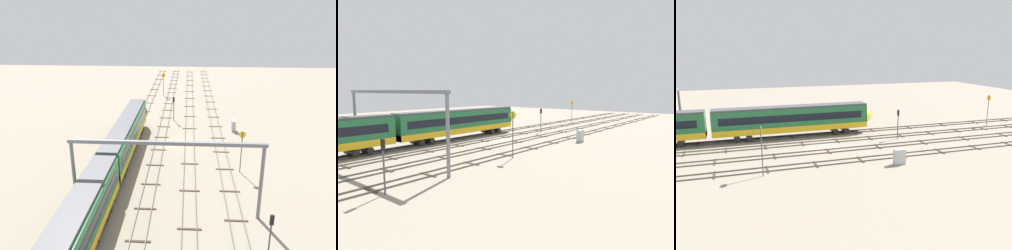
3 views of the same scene
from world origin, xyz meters
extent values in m
plane|color=gray|center=(0.00, 0.00, 0.00)|extent=(154.43, 154.43, 0.00)
cube|color=#59544C|center=(0.00, -7.79, 0.08)|extent=(138.43, 0.07, 0.16)
cube|color=#59544C|center=(0.00, -6.36, 0.08)|extent=(138.43, 0.07, 0.16)
cube|color=#473828|center=(-25.95, -7.08, 0.04)|extent=(0.24, 2.40, 0.08)
cube|color=#473828|center=(-20.19, -7.08, 0.04)|extent=(0.24, 2.40, 0.08)
cube|color=#473828|center=(-14.42, -7.08, 0.04)|extent=(0.24, 2.40, 0.08)
cube|color=#473828|center=(-8.65, -7.08, 0.04)|extent=(0.24, 2.40, 0.08)
cube|color=#473828|center=(-2.88, -7.08, 0.04)|extent=(0.24, 2.40, 0.08)
cube|color=#473828|center=(2.88, -7.08, 0.04)|extent=(0.24, 2.40, 0.08)
cube|color=#473828|center=(8.65, -7.08, 0.04)|extent=(0.24, 2.40, 0.08)
cube|color=#473828|center=(14.42, -7.08, 0.04)|extent=(0.24, 2.40, 0.08)
cube|color=#473828|center=(20.19, -7.08, 0.04)|extent=(0.24, 2.40, 0.08)
cube|color=#473828|center=(25.95, -7.08, 0.04)|extent=(0.24, 2.40, 0.08)
cube|color=#473828|center=(31.72, -7.08, 0.04)|extent=(0.24, 2.40, 0.08)
cube|color=#473828|center=(37.49, -7.08, 0.04)|extent=(0.24, 2.40, 0.08)
cube|color=#473828|center=(43.26, -7.08, 0.04)|extent=(0.24, 2.40, 0.08)
cube|color=#473828|center=(49.03, -7.08, 0.04)|extent=(0.24, 2.40, 0.08)
cube|color=#473828|center=(54.79, -7.08, 0.04)|extent=(0.24, 2.40, 0.08)
cube|color=#473828|center=(60.56, -7.08, 0.04)|extent=(0.24, 2.40, 0.08)
cube|color=#473828|center=(66.33, -7.08, 0.04)|extent=(0.24, 2.40, 0.08)
cube|color=#59544C|center=(0.00, -3.08, 0.08)|extent=(138.43, 0.07, 0.16)
cube|color=#59544C|center=(0.00, -1.64, 0.08)|extent=(138.43, 0.07, 0.16)
cube|color=#473828|center=(-21.86, -2.36, 0.04)|extent=(0.24, 2.40, 0.08)
cube|color=#473828|center=(-14.57, -2.36, 0.04)|extent=(0.24, 2.40, 0.08)
cube|color=#473828|center=(-7.29, -2.36, 0.04)|extent=(0.24, 2.40, 0.08)
cube|color=#473828|center=(0.00, -2.36, 0.04)|extent=(0.24, 2.40, 0.08)
cube|color=#473828|center=(7.29, -2.36, 0.04)|extent=(0.24, 2.40, 0.08)
cube|color=#473828|center=(14.57, -2.36, 0.04)|extent=(0.24, 2.40, 0.08)
cube|color=#473828|center=(21.86, -2.36, 0.04)|extent=(0.24, 2.40, 0.08)
cube|color=#473828|center=(29.14, -2.36, 0.04)|extent=(0.24, 2.40, 0.08)
cube|color=#473828|center=(36.43, -2.36, 0.04)|extent=(0.24, 2.40, 0.08)
cube|color=#473828|center=(43.71, -2.36, 0.04)|extent=(0.24, 2.40, 0.08)
cube|color=#473828|center=(51.00, -2.36, 0.04)|extent=(0.24, 2.40, 0.08)
cube|color=#473828|center=(58.28, -2.36, 0.04)|extent=(0.24, 2.40, 0.08)
cube|color=#473828|center=(65.57, -2.36, 0.04)|extent=(0.24, 2.40, 0.08)
cube|color=#59544C|center=(0.00, 1.64, 0.08)|extent=(138.43, 0.07, 0.16)
cube|color=#59544C|center=(0.00, 3.08, 0.08)|extent=(138.43, 0.07, 0.16)
cube|color=#473828|center=(-23.96, 2.36, 0.04)|extent=(0.24, 2.40, 0.08)
cube|color=#473828|center=(-18.63, 2.36, 0.04)|extent=(0.24, 2.40, 0.08)
cube|color=#473828|center=(-13.31, 2.36, 0.04)|extent=(0.24, 2.40, 0.08)
cube|color=#473828|center=(-7.99, 2.36, 0.04)|extent=(0.24, 2.40, 0.08)
cube|color=#473828|center=(-2.66, 2.36, 0.04)|extent=(0.24, 2.40, 0.08)
cube|color=#473828|center=(2.66, 2.36, 0.04)|extent=(0.24, 2.40, 0.08)
cube|color=#473828|center=(7.99, 2.36, 0.04)|extent=(0.24, 2.40, 0.08)
cube|color=#473828|center=(13.31, 2.36, 0.04)|extent=(0.24, 2.40, 0.08)
cube|color=#473828|center=(18.63, 2.36, 0.04)|extent=(0.24, 2.40, 0.08)
cube|color=#473828|center=(23.96, 2.36, 0.04)|extent=(0.24, 2.40, 0.08)
cube|color=#473828|center=(29.28, 2.36, 0.04)|extent=(0.24, 2.40, 0.08)
cube|color=#473828|center=(34.61, 2.36, 0.04)|extent=(0.24, 2.40, 0.08)
cube|color=#473828|center=(39.93, 2.36, 0.04)|extent=(0.24, 2.40, 0.08)
cube|color=#473828|center=(45.25, 2.36, 0.04)|extent=(0.24, 2.40, 0.08)
cube|color=#473828|center=(50.58, 2.36, 0.04)|extent=(0.24, 2.40, 0.08)
cube|color=#473828|center=(55.90, 2.36, 0.04)|extent=(0.24, 2.40, 0.08)
cube|color=#473828|center=(61.23, 2.36, 0.04)|extent=(0.24, 2.40, 0.08)
cube|color=#473828|center=(66.55, 2.36, 0.04)|extent=(0.24, 2.40, 0.08)
cube|color=#59544C|center=(0.00, 6.36, 0.08)|extent=(138.43, 0.07, 0.16)
cube|color=#59544C|center=(0.00, 7.79, 0.08)|extent=(138.43, 0.07, 0.16)
cube|color=#473828|center=(-17.30, 7.08, 0.04)|extent=(0.24, 2.40, 0.08)
cube|color=#473828|center=(-10.38, 7.08, 0.04)|extent=(0.24, 2.40, 0.08)
cube|color=#473828|center=(-3.46, 7.08, 0.04)|extent=(0.24, 2.40, 0.08)
cube|color=#473828|center=(3.46, 7.08, 0.04)|extent=(0.24, 2.40, 0.08)
cube|color=#473828|center=(10.38, 7.08, 0.04)|extent=(0.24, 2.40, 0.08)
cube|color=#473828|center=(17.30, 7.08, 0.04)|extent=(0.24, 2.40, 0.08)
cube|color=#473828|center=(24.22, 7.08, 0.04)|extent=(0.24, 2.40, 0.08)
cube|color=#473828|center=(31.15, 7.08, 0.04)|extent=(0.24, 2.40, 0.08)
cube|color=#473828|center=(38.07, 7.08, 0.04)|extent=(0.24, 2.40, 0.08)
cube|color=#473828|center=(44.99, 7.08, 0.04)|extent=(0.24, 2.40, 0.08)
cube|color=#473828|center=(51.91, 7.08, 0.04)|extent=(0.24, 2.40, 0.08)
cube|color=#473828|center=(58.83, 7.08, 0.04)|extent=(0.24, 2.40, 0.08)
cube|color=#473828|center=(65.75, 7.08, 0.04)|extent=(0.24, 2.40, 0.08)
cube|color=#1E6638|center=(-3.21, 7.08, 2.86)|extent=(24.00, 2.90, 3.60)
cube|color=gold|center=(-3.21, 7.08, 1.51)|extent=(24.00, 2.94, 0.90)
cube|color=#4C4C51|center=(-3.21, 7.08, 4.81)|extent=(24.00, 2.50, 0.30)
cube|color=black|center=(-3.21, 5.62, 3.29)|extent=(22.00, 0.04, 1.10)
cube|color=black|center=(-3.21, 8.54, 3.29)|extent=(22.00, 0.04, 1.10)
cylinder|color=black|center=(-11.79, 7.08, 0.61)|extent=(0.90, 2.70, 0.90)
cylinder|color=black|center=(-9.99, 7.08, 0.61)|extent=(0.90, 2.70, 0.90)
cylinder|color=black|center=(3.57, 7.08, 0.61)|extent=(0.90, 2.70, 0.90)
cylinder|color=black|center=(5.37, 7.08, 0.61)|extent=(0.90, 2.70, 0.90)
cylinder|color=black|center=(-21.23, 7.08, 0.61)|extent=(0.90, 2.70, 0.90)
cylinder|color=black|center=(-19.43, 7.08, 0.61)|extent=(0.90, 2.70, 0.90)
cone|color=gold|center=(9.59, 7.08, 2.68)|extent=(1.60, 3.24, 3.24)
cylinder|color=slate|center=(-19.50, -9.34, 3.91)|extent=(0.36, 0.36, 7.83)
cylinder|color=slate|center=(-19.50, 9.42, 3.91)|extent=(0.36, 0.36, 7.83)
cube|color=slate|center=(-19.50, 0.04, 8.00)|extent=(0.40, 19.36, 0.35)
cylinder|color=#4C4C51|center=(31.65, 4.14, 2.75)|extent=(0.12, 0.12, 5.51)
cylinder|color=yellow|center=(31.69, 4.14, 5.08)|extent=(0.05, 0.95, 0.95)
cube|color=black|center=(31.72, 4.14, 5.08)|extent=(0.02, 0.43, 0.12)
cylinder|color=#4C4C51|center=(-9.28, -8.95, 2.82)|extent=(0.12, 0.12, 5.63)
cylinder|color=yellow|center=(-9.24, -8.95, 5.23)|extent=(0.05, 0.89, 0.89)
cube|color=black|center=(-9.21, -8.95, 5.23)|extent=(0.02, 0.40, 0.12)
cylinder|color=#4C4C51|center=(11.95, 0.71, 1.84)|extent=(0.14, 0.14, 3.68)
cube|color=black|center=(11.95, 0.71, 4.13)|extent=(0.20, 0.32, 0.90)
sphere|color=red|center=(12.06, 0.71, 4.32)|extent=(0.20, 0.20, 0.20)
sphere|color=#262626|center=(12.06, 0.71, 3.93)|extent=(0.20, 0.20, 0.20)
cylinder|color=#4C4C51|center=(-25.65, -8.99, 1.77)|extent=(0.14, 0.14, 3.54)
cube|color=black|center=(-25.65, -8.99, 3.99)|extent=(0.20, 0.32, 0.90)
sphere|color=red|center=(-25.54, -8.99, 4.19)|extent=(0.20, 0.20, 0.20)
sphere|color=#262626|center=(-25.54, -8.99, 3.79)|extent=(0.20, 0.20, 0.20)
cube|color=#B2B7BC|center=(6.81, -10.03, 0.94)|extent=(1.43, 0.65, 1.88)
cube|color=#333333|center=(7.53, -10.03, 1.22)|extent=(0.02, 0.46, 0.24)
camera|label=1|loc=(-49.22, -1.99, 20.09)|focal=35.70mm
camera|label=2|loc=(-37.24, -30.82, 8.20)|focal=32.05mm
camera|label=3|loc=(-11.68, -45.15, 13.78)|focal=36.27mm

